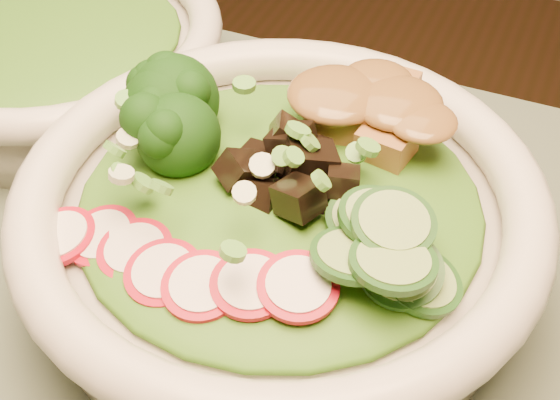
% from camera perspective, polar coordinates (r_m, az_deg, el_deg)
% --- Properties ---
extents(salad_bowl, '(0.30, 0.30, 0.08)m').
position_cam_1_polar(salad_bowl, '(0.45, 0.00, -1.96)').
color(salad_bowl, silver).
rests_on(salad_bowl, dining_table).
extents(side_bowl, '(0.26, 0.26, 0.07)m').
position_cam_1_polar(side_bowl, '(0.63, -16.07, 10.29)').
color(side_bowl, silver).
rests_on(side_bowl, dining_table).
extents(lettuce_bed, '(0.23, 0.23, 0.03)m').
position_cam_1_polar(lettuce_bed, '(0.44, 0.00, 0.09)').
color(lettuce_bed, '#2D6314').
rests_on(lettuce_bed, salad_bowl).
extents(side_lettuce, '(0.17, 0.17, 0.02)m').
position_cam_1_polar(side_lettuce, '(0.62, -16.42, 11.76)').
color(side_lettuce, '#2D6314').
rests_on(side_lettuce, side_bowl).
extents(broccoli_florets, '(0.11, 0.10, 0.05)m').
position_cam_1_polar(broccoli_florets, '(0.46, -6.89, 5.53)').
color(broccoli_florets, black).
rests_on(broccoli_florets, salad_bowl).
extents(radish_slices, '(0.13, 0.08, 0.02)m').
position_cam_1_polar(radish_slices, '(0.40, -6.71, -5.26)').
color(radish_slices, '#A80C20').
rests_on(radish_slices, salad_bowl).
extents(cucumber_slices, '(0.10, 0.10, 0.04)m').
position_cam_1_polar(cucumber_slices, '(0.40, 7.94, -3.28)').
color(cucumber_slices, '#84A25A').
rests_on(cucumber_slices, salad_bowl).
extents(mushroom_heap, '(0.10, 0.10, 0.04)m').
position_cam_1_polar(mushroom_heap, '(0.43, 1.17, 2.62)').
color(mushroom_heap, black).
rests_on(mushroom_heap, salad_bowl).
extents(tofu_cubes, '(0.12, 0.10, 0.04)m').
position_cam_1_polar(tofu_cubes, '(0.47, 5.83, 5.80)').
color(tofu_cubes, '#925830').
rests_on(tofu_cubes, salad_bowl).
extents(peanut_sauce, '(0.08, 0.06, 0.02)m').
position_cam_1_polar(peanut_sauce, '(0.46, 5.96, 7.23)').
color(peanut_sauce, brown).
rests_on(peanut_sauce, tofu_cubes).
extents(scallion_garnish, '(0.22, 0.22, 0.03)m').
position_cam_1_polar(scallion_garnish, '(0.42, 0.00, 2.84)').
color(scallion_garnish, '#59A239').
rests_on(scallion_garnish, salad_bowl).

